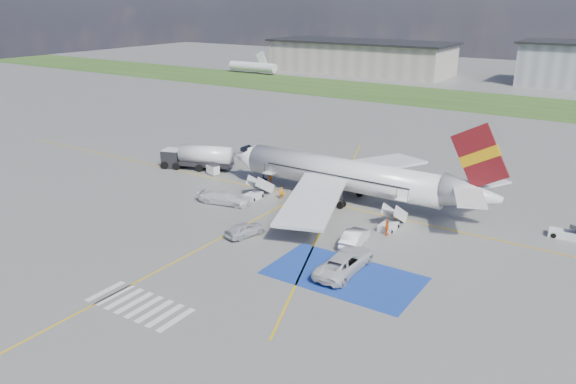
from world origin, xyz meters
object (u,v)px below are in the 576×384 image
Objects in this scene: fuel_tanker at (198,159)px; car_silver_a at (245,229)px; van_white_b at (224,196)px; airliner at (352,176)px; car_silver_b at (355,237)px; belt_loader at (572,236)px; gpu_cart at (213,170)px; van_white_a at (345,259)px.

fuel_tanker reaches higher than car_silver_a.
airliner is at bearing -65.56° from van_white_b.
belt_loader is at bearing -151.41° from car_silver_b.
car_silver_b is 19.18m from van_white_b.
fuel_tanker is 5.39× the size of gpu_cart.
car_silver_b reaches higher than belt_loader.
car_silver_b is (31.93, -11.60, -0.66)m from fuel_tanker.
airliner is at bearing -19.36° from fuel_tanker.
car_silver_a is 11.73m from car_silver_b.
belt_loader is at bearing -133.71° from car_silver_a.
fuel_tanker is 50.54m from belt_loader.
gpu_cart is 22.92m from car_silver_a.
airliner is 18.96m from van_white_a.
van_white_a is (8.09, -17.01, -2.20)m from airliner.
van_white_b reaches higher than car_silver_a.
van_white_a is at bearing 99.46° from car_silver_b.
fuel_tanker is 37.90m from van_white_a.
airliner is 7.05× the size of car_silver_b.
car_silver_b is (28.22, -10.66, 0.18)m from gpu_cart.
belt_loader is at bearing -16.07° from fuel_tanker.
car_silver_a is 0.88× the size of car_silver_b.
van_white_a reaches higher than car_silver_a.
van_white_b is at bearing -29.16° from gpu_cart.
fuel_tanker is at bearing 178.39° from belt_loader.
fuel_tanker reaches higher than car_silver_b.
car_silver_b is at bearing -61.24° from airliner.
gpu_cart is 0.40× the size of van_white_b.
van_white_b is at bearing -23.97° from car_silver_a.
belt_loader is 1.07× the size of car_silver_a.
car_silver_a reaches higher than belt_loader.
fuel_tanker is 26.42m from car_silver_a.
gpu_cart is at bearing -26.68° from car_silver_a.
van_white_a is at bearing -45.90° from fuel_tanker.
airliner is at bearing -69.85° from car_silver_b.
airliner reaches higher than van_white_b.
car_silver_a is at bearing -26.92° from gpu_cart.
gpu_cart is at bearing 179.76° from belt_loader.
gpu_cart is at bearing 35.28° from van_white_b.
gpu_cart is at bearing -29.60° from van_white_a.
car_silver_b is (-18.53, -14.07, 0.50)m from belt_loader.
car_silver_a is (-4.64, -15.74, -2.61)m from airliner.
car_silver_a is 12.80m from van_white_a.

